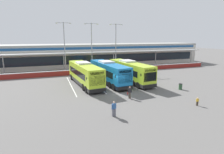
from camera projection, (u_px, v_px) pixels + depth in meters
The scene contains 17 objects.
ground_plane at pixel (119, 92), 26.91m from camera, with size 200.00×200.00×0.00m, color #605E5B.
terminal_building at pixel (84, 55), 51.02m from camera, with size 70.00×13.00×6.00m.
red_barrier_wall at pixel (95, 71), 40.13m from camera, with size 60.00×0.40×1.10m.
coach_bus_leftmost at pixel (85, 74), 30.42m from camera, with size 3.95×12.34×3.78m.
coach_bus_left_centre at pixel (108, 73), 31.72m from camera, with size 3.95×12.34×3.78m.
coach_bus_centre at pixel (130, 72), 32.71m from camera, with size 3.95×12.34×3.78m.
bay_stripe_far_west at pixel (71, 85), 30.38m from camera, with size 0.14×13.00×0.01m, color silver.
bay_stripe_west at pixel (95, 83), 31.74m from camera, with size 0.14×13.00×0.01m, color silver.
bay_stripe_mid_west at pixel (118, 81), 33.11m from camera, with size 0.14×13.00×0.01m, color silver.
bay_stripe_centre at pixel (138, 80), 34.48m from camera, with size 0.14×13.00×0.01m, color silver.
pedestrian_with_handbag at pixel (130, 92), 23.78m from camera, with size 0.62×0.52×1.62m.
pedestrian_in_dark_coat at pixel (114, 108), 18.30m from camera, with size 0.53×0.32×1.62m.
pedestrian_child at pixel (197, 101), 21.30m from camera, with size 0.33×0.22×1.00m.
lamp_post_west at pixel (65, 45), 38.75m from camera, with size 3.24×0.28×11.00m.
lamp_post_centre at pixel (92, 45), 40.81m from camera, with size 3.24×0.28×11.00m.
lamp_post_east at pixel (116, 44), 42.93m from camera, with size 3.24×0.28×11.00m.
litter_bin at pixel (180, 87), 27.91m from camera, with size 0.54×0.54×0.93m.
Camera 1 is at (-9.59, -23.98, 7.94)m, focal length 28.99 mm.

